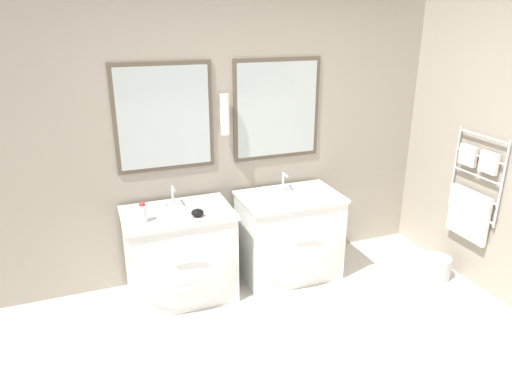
{
  "coord_description": "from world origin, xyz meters",
  "views": [
    {
      "loc": [
        -1.29,
        -1.94,
        2.31
      ],
      "look_at": [
        -0.07,
        1.3,
        1.05
      ],
      "focal_mm": 32.0,
      "sensor_mm": 36.0,
      "label": 1
    }
  ],
  "objects": [
    {
      "name": "faucet_left",
      "position": [
        -0.68,
        1.67,
        0.88
      ],
      "size": [
        0.17,
        0.11,
        0.17
      ],
      "color": "silver",
      "rests_on": "vanity_left"
    },
    {
      "name": "amenity_bowl",
      "position": [
        -0.54,
        1.38,
        0.83
      ],
      "size": [
        0.1,
        0.1,
        0.06
      ],
      "color": "black",
      "rests_on": "vanity_left"
    },
    {
      "name": "toiletry_bottle",
      "position": [
        -0.97,
        1.43,
        0.87
      ],
      "size": [
        0.07,
        0.07,
        0.16
      ],
      "color": "silver",
      "rests_on": "vanity_left"
    },
    {
      "name": "wall_back",
      "position": [
        -0.01,
        1.89,
        1.31
      ],
      "size": [
        5.34,
        0.16,
        2.6
      ],
      "color": "#9E9384",
      "rests_on": "ground_plane"
    },
    {
      "name": "waste_bin",
      "position": [
        1.62,
        0.97,
        0.11
      ],
      "size": [
        0.25,
        0.25,
        0.21
      ],
      "color": "#B7B7BC",
      "rests_on": "ground_plane"
    },
    {
      "name": "vanity_left",
      "position": [
        -0.68,
        1.49,
        0.41
      ],
      "size": [
        0.91,
        0.66,
        0.8
      ],
      "color": "white",
      "rests_on": "ground_plane"
    },
    {
      "name": "vanity_right",
      "position": [
        0.34,
        1.49,
        0.41
      ],
      "size": [
        0.91,
        0.66,
        0.8
      ],
      "color": "white",
      "rests_on": "ground_plane"
    },
    {
      "name": "soap_dish",
      "position": [
        0.14,
        1.36,
        0.82
      ],
      "size": [
        0.09,
        0.06,
        0.04
      ],
      "color": "white",
      "rests_on": "vanity_right"
    },
    {
      "name": "faucet_right",
      "position": [
        0.34,
        1.67,
        0.88
      ],
      "size": [
        0.17,
        0.11,
        0.17
      ],
      "color": "silver",
      "rests_on": "vanity_right"
    },
    {
      "name": "wall_right",
      "position": [
        1.9,
        0.84,
        1.29
      ],
      "size": [
        0.13,
        3.79,
        2.6
      ],
      "color": "#9E9384",
      "rests_on": "ground_plane"
    }
  ]
}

